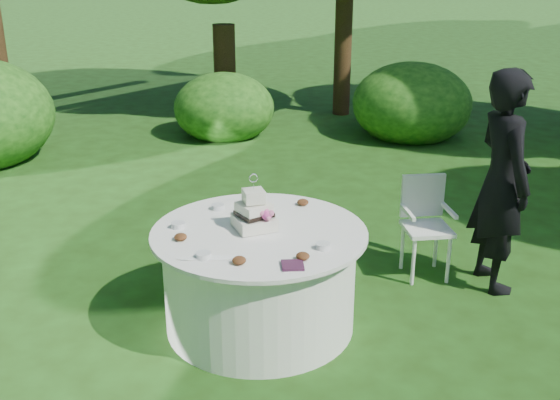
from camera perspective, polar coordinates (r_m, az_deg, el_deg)
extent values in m
plane|color=#1E3C10|center=(5.06, -1.73, -10.70)|extent=(80.00, 80.00, 0.00)
cube|color=#411C35|center=(4.17, 1.11, -5.71)|extent=(0.14, 0.14, 0.02)
ellipsoid|color=white|center=(4.30, -5.91, -5.03)|extent=(0.48, 0.07, 0.01)
imported|color=black|center=(5.56, 18.78, 1.54)|extent=(0.49, 0.70, 1.83)
cylinder|color=white|center=(4.87, -1.77, -6.98)|extent=(1.40, 1.40, 0.74)
cylinder|color=silver|center=(4.71, -1.83, -2.83)|extent=(1.56, 1.56, 0.03)
cube|color=silver|center=(4.72, -2.26, -1.93)|extent=(0.34, 0.34, 0.09)
cube|color=silver|center=(4.68, -2.28, -0.80)|extent=(0.28, 0.28, 0.09)
cube|color=white|center=(4.64, -2.30, 0.35)|extent=(0.17, 0.17, 0.09)
cube|color=black|center=(4.69, -2.27, -1.19)|extent=(0.30, 0.30, 0.03)
sphere|color=#DF419A|center=(4.60, -1.16, -1.35)|extent=(0.07, 0.07, 0.07)
cylinder|color=white|center=(4.62, -2.31, 1.22)|extent=(0.01, 0.01, 0.05)
torus|color=white|center=(4.60, -2.32, 1.93)|extent=(0.07, 0.02, 0.07)
cube|color=white|center=(5.70, 12.68, -2.46)|extent=(0.40, 0.40, 0.04)
cube|color=silver|center=(5.76, 12.31, 0.40)|extent=(0.38, 0.06, 0.38)
cylinder|color=white|center=(5.61, 11.53, -5.32)|extent=(0.03, 0.03, 0.42)
cylinder|color=white|center=(5.71, 14.46, -5.09)|extent=(0.03, 0.03, 0.42)
cylinder|color=white|center=(5.88, 10.60, -4.03)|extent=(0.03, 0.03, 0.42)
cylinder|color=white|center=(5.97, 13.42, -3.83)|extent=(0.03, 0.03, 0.42)
cube|color=white|center=(5.58, 11.06, -1.06)|extent=(0.05, 0.34, 0.03)
cube|color=white|center=(5.70, 14.52, -0.87)|extent=(0.05, 0.34, 0.03)
cylinder|color=silver|center=(5.09, -5.43, -0.61)|extent=(0.10, 0.10, 0.04)
cylinder|color=silver|center=(4.42, 3.78, -4.02)|extent=(0.10, 0.10, 0.04)
cylinder|color=silver|center=(4.79, -8.87, -2.17)|extent=(0.10, 0.10, 0.04)
cylinder|color=silver|center=(4.30, -6.68, -4.82)|extent=(0.10, 0.10, 0.04)
ellipsoid|color=#562D16|center=(4.58, -8.65, -3.20)|extent=(0.09, 0.09, 0.05)
ellipsoid|color=#562D16|center=(4.26, 2.00, -4.91)|extent=(0.09, 0.09, 0.05)
ellipsoid|color=#562D16|center=(5.16, 2.00, -0.19)|extent=(0.09, 0.09, 0.05)
ellipsoid|color=#562D16|center=(4.21, -3.58, -5.26)|extent=(0.09, 0.09, 0.05)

